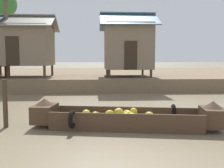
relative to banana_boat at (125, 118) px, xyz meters
name	(u,v)px	position (x,y,z in m)	size (l,w,h in m)	color
ground_plane	(107,103)	(-0.38, 4.39, -0.30)	(300.00, 300.00, 0.00)	#7A6B51
riverbank_strip	(101,76)	(-0.38, 17.64, 0.13)	(160.00, 20.00, 0.84)	#756047
banana_boat	(125,118)	(0.00, 0.00, 0.00)	(5.67, 1.85, 0.85)	#473323
stilt_house_mid_right	(20,45)	(-5.94, 10.41, 2.69)	(4.82, 3.78, 4.14)	#4C3826
stilt_house_right	(127,46)	(1.30, 10.40, 2.63)	(3.78, 3.93, 4.34)	#4C3826
palm_tree_mid	(4,5)	(-8.05, 13.77, 5.93)	(2.05, 2.05, 6.50)	brown
vendor_person	(108,63)	(-0.07, 9.29, 1.47)	(0.44, 0.44, 1.66)	#332D28
mooring_post	(5,103)	(-3.57, 0.29, 0.43)	(0.14, 0.14, 1.44)	#423323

